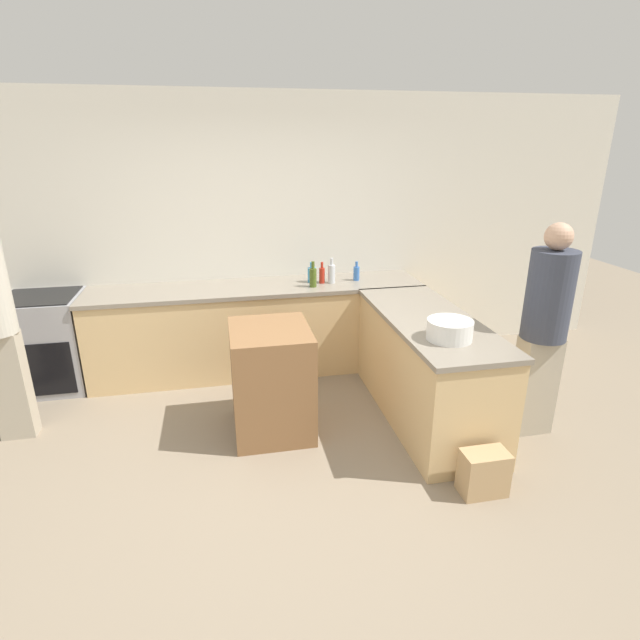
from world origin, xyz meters
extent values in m
plane|color=gray|center=(0.00, 0.00, 0.00)|extent=(14.00, 14.00, 0.00)
cube|color=silver|center=(0.00, 2.17, 1.35)|extent=(8.00, 0.06, 2.70)
cube|color=#D6B27A|center=(0.00, 1.81, 0.43)|extent=(3.25, 0.66, 0.85)
cube|color=gray|center=(0.00, 1.81, 0.87)|extent=(3.28, 0.69, 0.04)
cube|color=#D6B27A|center=(1.29, 0.59, 0.43)|extent=(0.66, 1.78, 0.85)
cube|color=gray|center=(1.29, 0.59, 0.87)|extent=(0.69, 1.81, 0.04)
cube|color=#99999E|center=(-1.98, 1.82, 0.45)|extent=(0.67, 0.64, 0.89)
cube|color=black|center=(-1.98, 1.49, 0.31)|extent=(0.56, 0.01, 0.50)
cube|color=black|center=(-1.98, 1.82, 0.90)|extent=(0.62, 0.59, 0.01)
cube|color=brown|center=(0.00, 0.63, 0.44)|extent=(0.62, 0.70, 0.88)
cylinder|color=white|center=(1.24, 0.13, 0.96)|extent=(0.33, 0.33, 0.14)
cylinder|color=#475B1E|center=(0.54, 1.67, 0.98)|extent=(0.07, 0.07, 0.18)
cylinder|color=#475B1E|center=(0.54, 1.67, 1.11)|extent=(0.03, 0.03, 0.07)
cylinder|color=#338CBF|center=(0.56, 1.84, 0.97)|extent=(0.08, 0.08, 0.15)
cylinder|color=#338CBF|center=(0.56, 1.84, 1.07)|extent=(0.04, 0.04, 0.06)
cylinder|color=silver|center=(0.75, 1.77, 0.98)|extent=(0.07, 0.07, 0.18)
cylinder|color=silver|center=(0.75, 1.77, 1.11)|extent=(0.03, 0.03, 0.07)
cylinder|color=red|center=(0.65, 1.78, 0.97)|extent=(0.06, 0.06, 0.15)
cylinder|color=red|center=(0.65, 1.78, 1.08)|extent=(0.03, 0.03, 0.06)
cylinder|color=#386BB7|center=(1.02, 1.82, 0.96)|extent=(0.06, 0.06, 0.14)
cylinder|color=#386BB7|center=(1.02, 1.82, 1.06)|extent=(0.03, 0.03, 0.05)
cube|color=#ADA38E|center=(-2.00, 0.95, 0.44)|extent=(0.25, 0.16, 0.88)
cube|color=#ADA38E|center=(2.05, 0.20, 0.41)|extent=(0.30, 0.19, 0.81)
cylinder|color=#383D4C|center=(2.05, 0.20, 1.15)|extent=(0.34, 0.34, 0.68)
sphere|color=tan|center=(2.05, 0.20, 1.59)|extent=(0.20, 0.20, 0.20)
cube|color=tan|center=(1.29, -0.44, 0.16)|extent=(0.31, 0.19, 0.31)
camera|label=1|loc=(-0.34, -2.95, 2.24)|focal=28.00mm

